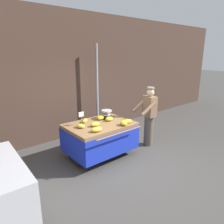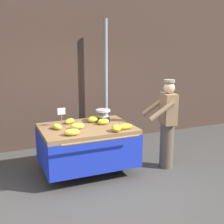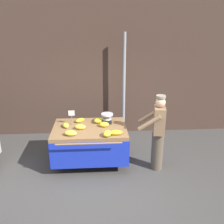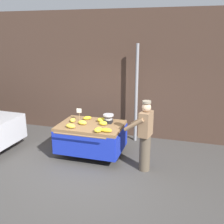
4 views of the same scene
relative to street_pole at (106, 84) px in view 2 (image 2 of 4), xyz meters
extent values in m
plane|color=#423F3D|center=(-0.68, -2.31, -1.45)|extent=(60.00, 60.00, 0.00)
cube|color=#473328|center=(-0.68, 0.46, 0.47)|extent=(16.00, 0.24, 3.85)
cylinder|color=gray|center=(0.00, 0.00, 0.00)|extent=(0.09, 0.09, 2.90)
cube|color=olive|center=(-0.91, -1.36, -0.60)|extent=(1.65, 1.18, 0.08)
cylinder|color=black|center=(-1.66, -1.36, -1.06)|extent=(0.05, 0.79, 0.79)
cylinder|color=#B7B7BC|center=(-1.69, -1.36, -1.06)|extent=(0.01, 0.14, 0.14)
cylinder|color=black|center=(-0.17, -1.36, -1.06)|extent=(0.05, 0.79, 0.79)
cylinder|color=#B7B7BC|center=(-0.14, -1.36, -1.06)|extent=(0.01, 0.14, 0.14)
cylinder|color=#4C4742|center=(-0.91, -0.85, -1.04)|extent=(0.05, 0.05, 0.81)
cube|color=#192DB2|center=(-0.91, -1.95, -0.94)|extent=(1.65, 0.02, 0.60)
cube|color=#192DB2|center=(-0.91, -0.77, -0.94)|extent=(1.65, 0.02, 0.60)
cube|color=#192DB2|center=(-1.74, -1.36, -0.94)|extent=(0.02, 1.18, 0.60)
cube|color=#192DB2|center=(-0.09, -1.36, -0.94)|extent=(0.02, 1.18, 0.60)
cylinder|color=olive|center=(-0.91, -2.13, -0.58)|extent=(1.32, 0.04, 0.04)
cube|color=black|center=(-0.51, -1.13, -0.51)|extent=(0.20, 0.20, 0.09)
cylinder|color=#B7B7BC|center=(-0.51, -1.13, -0.41)|extent=(0.02, 0.02, 0.11)
cylinder|color=#B7B7BC|center=(-0.51, -1.13, -0.34)|extent=(0.28, 0.28, 0.04)
cylinder|color=#B7B7BC|center=(-0.51, -1.13, -0.45)|extent=(0.21, 0.21, 0.03)
cylinder|color=#997A51|center=(-1.32, -1.16, -0.45)|extent=(0.01, 0.01, 0.22)
cube|color=white|center=(-1.32, -1.16, -0.28)|extent=(0.14, 0.01, 0.12)
ellipsoid|color=yellow|center=(-1.12, -1.45, -0.50)|extent=(0.26, 0.18, 0.11)
ellipsoid|color=yellow|center=(-1.30, -1.77, -0.50)|extent=(0.28, 0.20, 0.11)
ellipsoid|color=gold|center=(-1.14, -1.04, -0.51)|extent=(0.26, 0.23, 0.10)
ellipsoid|color=yellow|center=(-1.45, -1.32, -0.51)|extent=(0.21, 0.27, 0.10)
ellipsoid|color=yellow|center=(-0.54, -1.85, -0.50)|extent=(0.24, 0.28, 0.12)
ellipsoid|color=yellow|center=(-0.59, -1.34, -0.50)|extent=(0.22, 0.17, 0.11)
ellipsoid|color=yellow|center=(-0.70, -1.12, -0.50)|extent=(0.27, 0.24, 0.12)
ellipsoid|color=gold|center=(-0.35, -1.79, -0.51)|extent=(0.28, 0.13, 0.10)
cylinder|color=brown|center=(0.58, -1.72, -1.01)|extent=(0.26, 0.26, 0.88)
cube|color=#8C6B4C|center=(0.58, -1.72, -0.28)|extent=(0.30, 0.42, 0.58)
sphere|color=#DBB28E|center=(0.58, -1.72, 0.12)|extent=(0.21, 0.21, 0.21)
cylinder|color=gray|center=(0.58, -1.72, 0.24)|extent=(0.20, 0.20, 0.05)
cylinder|color=#8C6B4C|center=(0.33, -1.89, -0.27)|extent=(0.49, 0.18, 0.37)
cylinder|color=#8C6B4C|center=(0.40, -1.48, -0.27)|extent=(0.49, 0.18, 0.37)
camera|label=1|loc=(-3.84, -5.36, 1.16)|focal=33.16mm
camera|label=2|loc=(-2.49, -6.29, 0.92)|focal=47.47mm
camera|label=3|loc=(-0.74, -6.54, 1.68)|focal=39.98mm
camera|label=4|loc=(1.42, -7.33, 1.70)|focal=41.72mm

